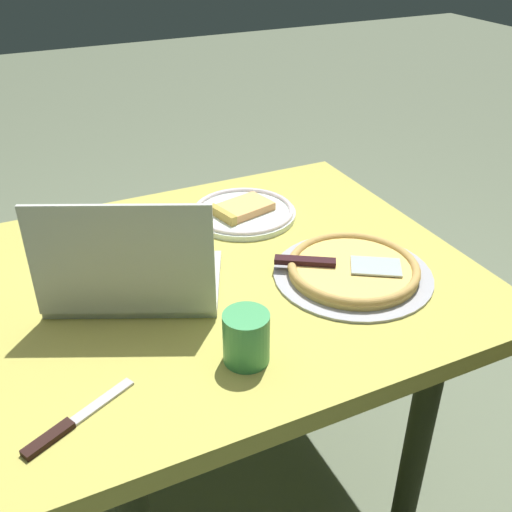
# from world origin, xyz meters

# --- Properties ---
(ground_plane) EXTENTS (12.00, 12.00, 0.00)m
(ground_plane) POSITION_xyz_m (0.00, 0.00, 0.00)
(ground_plane) COLOR #626D53
(dining_table) EXTENTS (1.02, 0.88, 0.75)m
(dining_table) POSITION_xyz_m (0.00, 0.00, 0.65)
(dining_table) COLOR #B2A848
(dining_table) RESTS_ON ground_plane
(laptop) EXTENTS (0.40, 0.35, 0.24)m
(laptop) POSITION_xyz_m (-0.20, -0.01, 0.80)
(laptop) COLOR beige
(laptop) RESTS_ON dining_table
(pizza_plate) EXTENTS (0.26, 0.26, 0.04)m
(pizza_plate) POSITION_xyz_m (0.13, 0.21, 0.76)
(pizza_plate) COLOR white
(pizza_plate) RESTS_ON dining_table
(pizza_tray) EXTENTS (0.34, 0.34, 0.03)m
(pizza_tray) POSITION_xyz_m (0.23, -0.13, 0.76)
(pizza_tray) COLOR #A1A2A9
(pizza_tray) RESTS_ON dining_table
(table_knife) EXTENTS (0.19, 0.11, 0.01)m
(table_knife) POSITION_xyz_m (-0.39, -0.30, 0.75)
(table_knife) COLOR #B6B0B6
(table_knife) RESTS_ON dining_table
(drink_cup) EXTENTS (0.08, 0.08, 0.09)m
(drink_cup) POSITION_xyz_m (-0.08, -0.28, 0.80)
(drink_cup) COLOR #409B58
(drink_cup) RESTS_ON dining_table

